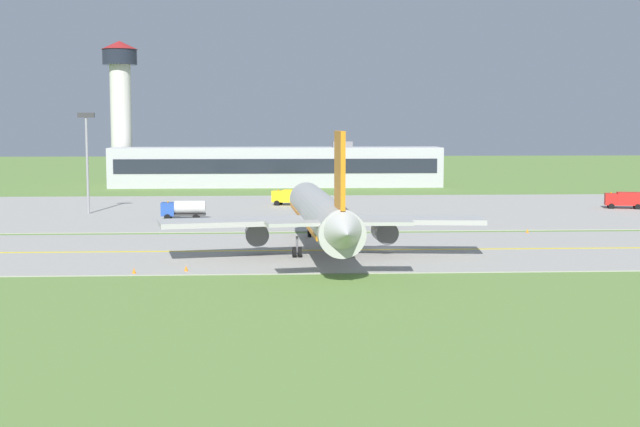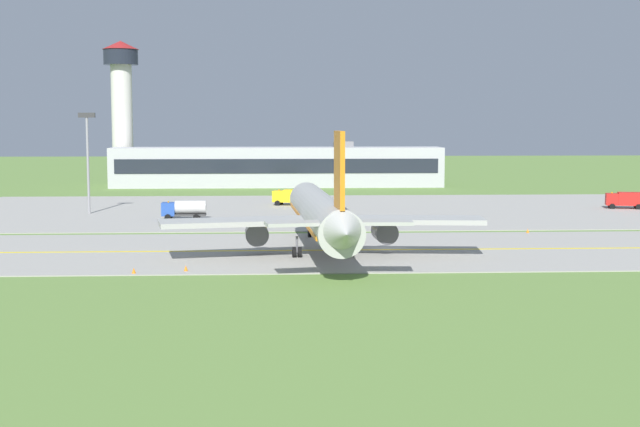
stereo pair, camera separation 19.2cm
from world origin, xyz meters
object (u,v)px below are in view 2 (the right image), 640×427
(airplane_lead, at_px, (321,215))
(service_truck_baggage, at_px, (626,199))
(control_tower, at_px, (122,99))
(service_truck_fuel, at_px, (292,196))
(service_truck_catering, at_px, (184,209))
(apron_light_mast, at_px, (88,150))

(airplane_lead, height_order, service_truck_baggage, airplane_lead)
(control_tower, bearing_deg, service_truck_fuel, -54.64)
(service_truck_fuel, bearing_deg, service_truck_catering, -128.08)
(airplane_lead, height_order, service_truck_catering, airplane_lead)
(airplane_lead, xyz_separation_m, apron_light_mast, (-31.78, 41.38, 5.19))
(apron_light_mast, bearing_deg, service_truck_catering, -29.43)
(airplane_lead, xyz_separation_m, service_truck_fuel, (-2.00, 52.56, -2.60))
(airplane_lead, xyz_separation_m, control_tower, (-37.08, 101.98, 13.89))
(airplane_lead, distance_m, apron_light_mast, 52.43)
(control_tower, height_order, apron_light_mast, control_tower)
(control_tower, xyz_separation_m, apron_light_mast, (5.30, -60.61, -8.69))
(service_truck_catering, xyz_separation_m, apron_light_mast, (-14.57, 8.22, 7.79))
(service_truck_catering, relative_size, control_tower, 0.20)
(service_truck_baggage, bearing_deg, control_tower, 146.43)
(airplane_lead, height_order, service_truck_fuel, airplane_lead)
(service_truck_fuel, bearing_deg, apron_light_mast, -159.41)
(airplane_lead, relative_size, service_truck_catering, 6.58)
(service_truck_fuel, relative_size, apron_light_mast, 0.43)
(airplane_lead, distance_m, service_truck_catering, 37.45)
(service_truck_baggage, xyz_separation_m, service_truck_fuel, (-51.28, 7.87, 0.00))
(control_tower, bearing_deg, service_truck_catering, -73.90)
(service_truck_baggage, bearing_deg, apron_light_mast, -177.66)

